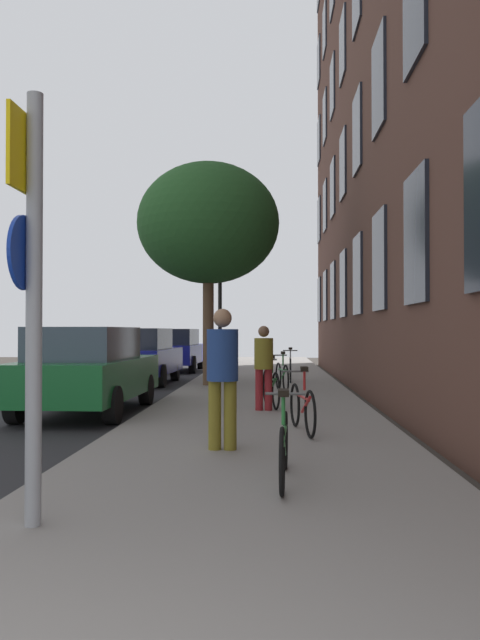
{
  "coord_description": "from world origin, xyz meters",
  "views": [
    {
      "loc": [
        1.32,
        -1.14,
        1.57
      ],
      "look_at": [
        0.62,
        13.08,
        1.8
      ],
      "focal_mm": 35.87,
      "sensor_mm": 36.0,
      "label": 1
    }
  ],
  "objects_px": {
    "traffic_light": "(217,293)",
    "pedestrian_1": "(264,362)",
    "bicycle_2": "(271,387)",
    "bicycle_4": "(290,368)",
    "sign_post": "(31,275)",
    "pedestrian_0": "(222,369)",
    "bicycle_3": "(282,376)",
    "tree_near": "(208,224)",
    "car_0": "(88,369)",
    "car_1": "(141,355)",
    "bicycle_1": "(302,406)",
    "car_2": "(177,349)",
    "bicycle_0": "(284,445)"
  },
  "relations": [
    {
      "from": "pedestrian_0",
      "to": "car_1",
      "type": "bearing_deg",
      "value": 106.61
    },
    {
      "from": "car_0",
      "to": "car_2",
      "type": "relative_size",
      "value": 1.05
    },
    {
      "from": "sign_post",
      "to": "pedestrian_0",
      "type": "height_order",
      "value": "sign_post"
    },
    {
      "from": "bicycle_0",
      "to": "car_0",
      "type": "bearing_deg",
      "value": 122.05
    },
    {
      "from": "bicycle_1",
      "to": "bicycle_4",
      "type": "height_order",
      "value": "bicycle_4"
    },
    {
      "from": "tree_near",
      "to": "bicycle_2",
      "type": "bearing_deg",
      "value": -70.78
    },
    {
      "from": "car_1",
      "to": "car_2",
      "type": "distance_m",
      "value": 5.89
    },
    {
      "from": "traffic_light",
      "to": "bicycle_1",
      "type": "height_order",
      "value": "traffic_light"
    },
    {
      "from": "bicycle_3",
      "to": "bicycle_4",
      "type": "xyz_separation_m",
      "value": [
        0.29,
        3.0,
        0.01
      ]
    },
    {
      "from": "car_2",
      "to": "tree_near",
      "type": "bearing_deg",
      "value": -75.26
    },
    {
      "from": "pedestrian_0",
      "to": "bicycle_3",
      "type": "bearing_deg",
      "value": 83.47
    },
    {
      "from": "traffic_light",
      "to": "car_1",
      "type": "bearing_deg",
      "value": -151.32
    },
    {
      "from": "pedestrian_0",
      "to": "car_0",
      "type": "xyz_separation_m",
      "value": [
        -2.85,
        4.07,
        -0.26
      ]
    },
    {
      "from": "bicycle_4",
      "to": "pedestrian_0",
      "type": "distance_m",
      "value": 10.46
    },
    {
      "from": "bicycle_3",
      "to": "car_1",
      "type": "height_order",
      "value": "car_1"
    },
    {
      "from": "bicycle_4",
      "to": "car_0",
      "type": "distance_m",
      "value": 7.47
    },
    {
      "from": "bicycle_0",
      "to": "car_0",
      "type": "height_order",
      "value": "car_0"
    },
    {
      "from": "tree_near",
      "to": "car_0",
      "type": "relative_size",
      "value": 1.33
    },
    {
      "from": "sign_post",
      "to": "pedestrian_1",
      "type": "bearing_deg",
      "value": 76.61
    },
    {
      "from": "traffic_light",
      "to": "car_2",
      "type": "distance_m",
      "value": 5.46
    },
    {
      "from": "bicycle_1",
      "to": "bicycle_4",
      "type": "bearing_deg",
      "value": 89.36
    },
    {
      "from": "traffic_light",
      "to": "car_0",
      "type": "relative_size",
      "value": 0.86
    },
    {
      "from": "bicycle_4",
      "to": "sign_post",
      "type": "bearing_deg",
      "value": -99.82
    },
    {
      "from": "traffic_light",
      "to": "bicycle_2",
      "type": "xyz_separation_m",
      "value": [
        1.68,
        -7.52,
        -2.23
      ]
    },
    {
      "from": "traffic_light",
      "to": "pedestrian_1",
      "type": "bearing_deg",
      "value": -79.11
    },
    {
      "from": "traffic_light",
      "to": "pedestrian_1",
      "type": "height_order",
      "value": "traffic_light"
    },
    {
      "from": "car_1",
      "to": "bicycle_3",
      "type": "bearing_deg",
      "value": -39.69
    },
    {
      "from": "sign_post",
      "to": "car_1",
      "type": "relative_size",
      "value": 0.8
    },
    {
      "from": "traffic_light",
      "to": "car_0",
      "type": "distance_m",
      "value": 8.25
    },
    {
      "from": "bicycle_0",
      "to": "car_2",
      "type": "relative_size",
      "value": 0.4
    },
    {
      "from": "bicycle_2",
      "to": "bicycle_3",
      "type": "distance_m",
      "value": 3.01
    },
    {
      "from": "traffic_light",
      "to": "pedestrian_1",
      "type": "relative_size",
      "value": 2.49
    },
    {
      "from": "pedestrian_1",
      "to": "car_0",
      "type": "xyz_separation_m",
      "value": [
        -3.3,
        0.2,
        -0.15
      ]
    },
    {
      "from": "traffic_light",
      "to": "bicycle_2",
      "type": "relative_size",
      "value": 2.34
    },
    {
      "from": "sign_post",
      "to": "tree_near",
      "type": "relative_size",
      "value": 0.54
    },
    {
      "from": "bicycle_2",
      "to": "car_1",
      "type": "height_order",
      "value": "car_1"
    },
    {
      "from": "bicycle_2",
      "to": "car_0",
      "type": "relative_size",
      "value": 0.37
    },
    {
      "from": "car_2",
      "to": "bicycle_4",
      "type": "bearing_deg",
      "value": -56.25
    },
    {
      "from": "bicycle_0",
      "to": "car_2",
      "type": "xyz_separation_m",
      "value": [
        -3.76,
        18.26,
        0.37
      ]
    },
    {
      "from": "bicycle_2",
      "to": "pedestrian_0",
      "type": "relative_size",
      "value": 0.96
    },
    {
      "from": "bicycle_1",
      "to": "car_0",
      "type": "height_order",
      "value": "car_0"
    },
    {
      "from": "bicycle_1",
      "to": "car_2",
      "type": "bearing_deg",
      "value": 104.97
    },
    {
      "from": "bicycle_0",
      "to": "bicycle_3",
      "type": "xyz_separation_m",
      "value": [
        0.13,
        9.0,
        0.03
      ]
    },
    {
      "from": "sign_post",
      "to": "car_1",
      "type": "bearing_deg",
      "value": 98.26
    },
    {
      "from": "bicycle_0",
      "to": "bicycle_1",
      "type": "distance_m",
      "value": 3.02
    },
    {
      "from": "bicycle_2",
      "to": "pedestrian_0",
      "type": "xyz_separation_m",
      "value": [
        -0.59,
        -4.38,
        0.59
      ]
    },
    {
      "from": "bicycle_4",
      "to": "pedestrian_1",
      "type": "height_order",
      "value": "pedestrian_1"
    },
    {
      "from": "bicycle_1",
      "to": "sign_post",
      "type": "bearing_deg",
      "value": -116.56
    },
    {
      "from": "sign_post",
      "to": "pedestrian_1",
      "type": "distance_m",
      "value": 7.21
    },
    {
      "from": "bicycle_3",
      "to": "pedestrian_0",
      "type": "bearing_deg",
      "value": -96.53
    }
  ]
}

